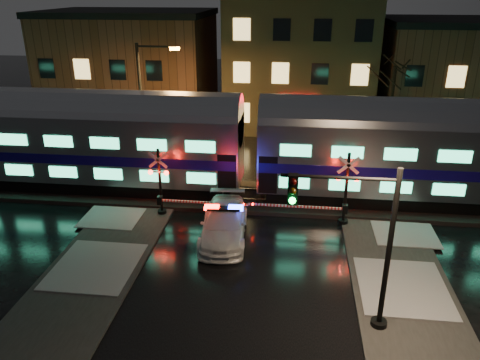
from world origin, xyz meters
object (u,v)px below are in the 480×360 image
(crossing_signal_left, at_px, (167,190))
(crossing_signal_right, at_px, (338,197))
(police_car, at_px, (224,223))
(traffic_light, at_px, (360,248))
(streetlight, at_px, (145,99))

(crossing_signal_left, bearing_deg, crossing_signal_right, 0.03)
(police_car, relative_size, crossing_signal_left, 1.03)
(crossing_signal_left, relative_size, traffic_light, 0.85)
(crossing_signal_right, bearing_deg, crossing_signal_left, -179.97)
(police_car, xyz_separation_m, streetlight, (-6.32, 8.63, 3.96))
(traffic_light, bearing_deg, crossing_signal_right, 84.38)
(crossing_signal_right, distance_m, streetlight, 13.97)
(streetlight, bearing_deg, police_car, -53.79)
(police_car, bearing_deg, streetlight, 122.19)
(police_car, height_order, crossing_signal_left, crossing_signal_left)
(police_car, xyz_separation_m, crossing_signal_left, (-3.32, 1.92, 0.76))
(police_car, distance_m, traffic_light, 8.46)
(crossing_signal_right, xyz_separation_m, streetlight, (-11.86, 6.70, 3.12))
(traffic_light, height_order, streetlight, streetlight)
(crossing_signal_left, relative_size, streetlight, 0.64)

